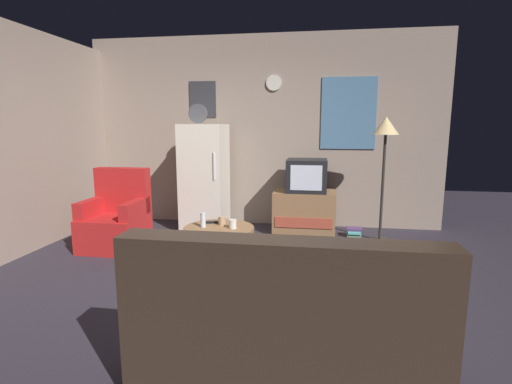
# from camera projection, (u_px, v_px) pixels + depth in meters

# --- Properties ---
(ground_plane) EXTENTS (12.00, 12.00, 0.00)m
(ground_plane) POSITION_uv_depth(u_px,v_px,m) (225.00, 288.00, 3.55)
(ground_plane) COLOR #2D2833
(wall_with_art) EXTENTS (5.20, 0.12, 2.77)m
(wall_with_art) POSITION_uv_depth(u_px,v_px,m) (263.00, 132.00, 5.70)
(wall_with_art) COLOR gray
(wall_with_art) RESTS_ON ground_plane
(fridge) EXTENTS (0.60, 0.62, 1.77)m
(fridge) POSITION_uv_depth(u_px,v_px,m) (205.00, 177.00, 5.44)
(fridge) COLOR silver
(fridge) RESTS_ON ground_plane
(tv_stand) EXTENTS (0.84, 0.53, 0.59)m
(tv_stand) POSITION_uv_depth(u_px,v_px,m) (304.00, 212.00, 5.33)
(tv_stand) COLOR #8E6642
(tv_stand) RESTS_ON ground_plane
(crt_tv) EXTENTS (0.54, 0.51, 0.44)m
(crt_tv) POSITION_uv_depth(u_px,v_px,m) (307.00, 175.00, 5.24)
(crt_tv) COLOR black
(crt_tv) RESTS_ON tv_stand
(standing_lamp) EXTENTS (0.32, 0.32, 1.59)m
(standing_lamp) POSITION_uv_depth(u_px,v_px,m) (385.00, 136.00, 4.78)
(standing_lamp) COLOR #332D28
(standing_lamp) RESTS_ON ground_plane
(coffee_table) EXTENTS (0.72, 0.72, 0.46)m
(coffee_table) POSITION_uv_depth(u_px,v_px,m) (219.00, 249.00, 3.95)
(coffee_table) COLOR #8E6642
(coffee_table) RESTS_ON ground_plane
(wine_glass) EXTENTS (0.05, 0.05, 0.15)m
(wine_glass) POSITION_uv_depth(u_px,v_px,m) (203.00, 220.00, 3.91)
(wine_glass) COLOR silver
(wine_glass) RESTS_ON coffee_table
(mug_ceramic_white) EXTENTS (0.08, 0.08, 0.09)m
(mug_ceramic_white) POSITION_uv_depth(u_px,v_px,m) (233.00, 224.00, 3.86)
(mug_ceramic_white) COLOR silver
(mug_ceramic_white) RESTS_ON coffee_table
(mug_ceramic_tan) EXTENTS (0.08, 0.08, 0.09)m
(mug_ceramic_tan) POSITION_uv_depth(u_px,v_px,m) (222.00, 221.00, 3.99)
(mug_ceramic_tan) COLOR tan
(mug_ceramic_tan) RESTS_ON coffee_table
(remote_control) EXTENTS (0.16, 0.08, 0.02)m
(remote_control) POSITION_uv_depth(u_px,v_px,m) (211.00, 222.00, 4.07)
(remote_control) COLOR black
(remote_control) RESTS_ON coffee_table
(armchair) EXTENTS (0.68, 0.68, 0.96)m
(armchair) POSITION_uv_depth(u_px,v_px,m) (116.00, 220.00, 4.70)
(armchair) COLOR red
(armchair) RESTS_ON ground_plane
(couch) EXTENTS (1.70, 0.80, 0.92)m
(couch) POSITION_uv_depth(u_px,v_px,m) (284.00, 329.00, 2.24)
(couch) COLOR #38281E
(couch) RESTS_ON ground_plane
(book_stack) EXTENTS (0.20, 0.17, 0.12)m
(book_stack) POSITION_uv_depth(u_px,v_px,m) (354.00, 232.00, 5.17)
(book_stack) COLOR #83A36A
(book_stack) RESTS_ON ground_plane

